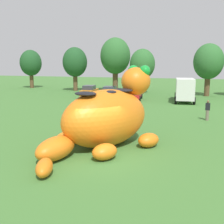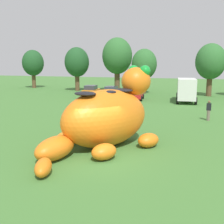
{
  "view_description": "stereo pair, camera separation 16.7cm",
  "coord_description": "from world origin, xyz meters",
  "px_view_note": "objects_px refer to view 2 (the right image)",
  "views": [
    {
      "loc": [
        4.81,
        -12.19,
        4.68
      ],
      "look_at": [
        -0.47,
        2.94,
        1.83
      ],
      "focal_mm": 43.04,
      "sensor_mm": 36.0,
      "label": 1
    },
    {
      "loc": [
        4.97,
        -12.14,
        4.68
      ],
      "look_at": [
        -0.47,
        2.94,
        1.83
      ],
      "focal_mm": 43.04,
      "sensor_mm": 36.0,
      "label": 2
    }
  ],
  "objects_px": {
    "giant_inflatable_creature": "(106,117)",
    "spectator_wandering": "(209,111)",
    "car_orange": "(91,91)",
    "car_silver": "(112,92)",
    "car_red": "(136,93)",
    "spectator_mid_field": "(88,107)",
    "box_truck": "(186,89)"
  },
  "relations": [
    {
      "from": "giant_inflatable_creature",
      "to": "box_truck",
      "type": "height_order",
      "value": "giant_inflatable_creature"
    },
    {
      "from": "giant_inflatable_creature",
      "to": "spectator_wandering",
      "type": "bearing_deg",
      "value": 59.75
    },
    {
      "from": "giant_inflatable_creature",
      "to": "car_silver",
      "type": "xyz_separation_m",
      "value": [
        -7.1,
        20.49,
        -0.84
      ]
    },
    {
      "from": "spectator_mid_field",
      "to": "spectator_wandering",
      "type": "xyz_separation_m",
      "value": [
        10.33,
        1.74,
        0.0
      ]
    },
    {
      "from": "spectator_mid_field",
      "to": "car_orange",
      "type": "bearing_deg",
      "value": 113.02
    },
    {
      "from": "giant_inflatable_creature",
      "to": "car_silver",
      "type": "bearing_deg",
      "value": 109.1
    },
    {
      "from": "giant_inflatable_creature",
      "to": "spectator_wandering",
      "type": "xyz_separation_m",
      "value": [
        5.54,
        9.51,
        -0.84
      ]
    },
    {
      "from": "car_silver",
      "to": "spectator_mid_field",
      "type": "relative_size",
      "value": 2.5
    },
    {
      "from": "giant_inflatable_creature",
      "to": "car_orange",
      "type": "xyz_separation_m",
      "value": [
        -10.43,
        21.06,
        -0.84
      ]
    },
    {
      "from": "box_truck",
      "to": "spectator_mid_field",
      "type": "distance_m",
      "value": 15.04
    },
    {
      "from": "car_silver",
      "to": "spectator_wandering",
      "type": "relative_size",
      "value": 2.5
    },
    {
      "from": "car_orange",
      "to": "car_silver",
      "type": "bearing_deg",
      "value": -9.59
    },
    {
      "from": "spectator_mid_field",
      "to": "spectator_wandering",
      "type": "bearing_deg",
      "value": 9.55
    },
    {
      "from": "car_silver",
      "to": "spectator_wandering",
      "type": "distance_m",
      "value": 16.75
    },
    {
      "from": "car_orange",
      "to": "box_truck",
      "type": "relative_size",
      "value": 0.65
    },
    {
      "from": "box_truck",
      "to": "spectator_wandering",
      "type": "bearing_deg",
      "value": -76.2
    },
    {
      "from": "car_silver",
      "to": "box_truck",
      "type": "height_order",
      "value": "box_truck"
    },
    {
      "from": "car_red",
      "to": "spectator_mid_field",
      "type": "distance_m",
      "value": 12.8
    },
    {
      "from": "car_orange",
      "to": "spectator_wandering",
      "type": "distance_m",
      "value": 19.71
    },
    {
      "from": "car_red",
      "to": "spectator_wandering",
      "type": "bearing_deg",
      "value": -50.12
    },
    {
      "from": "spectator_mid_field",
      "to": "box_truck",
      "type": "bearing_deg",
      "value": 59.77
    },
    {
      "from": "car_silver",
      "to": "box_truck",
      "type": "relative_size",
      "value": 0.65
    },
    {
      "from": "giant_inflatable_creature",
      "to": "car_orange",
      "type": "distance_m",
      "value": 23.51
    },
    {
      "from": "giant_inflatable_creature",
      "to": "car_red",
      "type": "xyz_separation_m",
      "value": [
        -3.66,
        20.52,
        -0.84
      ]
    },
    {
      "from": "giant_inflatable_creature",
      "to": "car_red",
      "type": "bearing_deg",
      "value": 100.11
    },
    {
      "from": "car_orange",
      "to": "box_truck",
      "type": "bearing_deg",
      "value": -1.33
    },
    {
      "from": "giant_inflatable_creature",
      "to": "car_silver",
      "type": "height_order",
      "value": "giant_inflatable_creature"
    },
    {
      "from": "giant_inflatable_creature",
      "to": "car_silver",
      "type": "relative_size",
      "value": 2.14
    },
    {
      "from": "car_red",
      "to": "spectator_wandering",
      "type": "relative_size",
      "value": 2.51
    },
    {
      "from": "car_silver",
      "to": "giant_inflatable_creature",
      "type": "bearing_deg",
      "value": -70.9
    },
    {
      "from": "giant_inflatable_creature",
      "to": "spectator_mid_field",
      "type": "xyz_separation_m",
      "value": [
        -4.78,
        7.77,
        -0.84
      ]
    },
    {
      "from": "car_red",
      "to": "spectator_wandering",
      "type": "height_order",
      "value": "car_red"
    }
  ]
}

